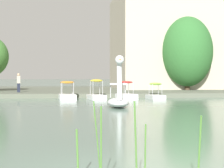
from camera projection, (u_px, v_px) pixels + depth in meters
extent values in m
cube|color=#5B6051|center=(85.00, 91.00, 45.93)|extent=(131.51, 26.04, 0.37)
ellipsoid|color=white|center=(118.00, 103.00, 23.22)|extent=(1.31, 2.76, 0.55)
cylinder|color=white|center=(119.00, 80.00, 22.32)|extent=(0.30, 0.64, 2.28)
sphere|color=white|center=(120.00, 60.00, 22.13)|extent=(0.50, 0.50, 0.49)
cone|color=yellow|center=(120.00, 60.00, 21.93)|extent=(0.28, 0.30, 0.27)
cube|color=white|center=(118.00, 84.00, 23.42)|extent=(1.00, 1.07, 0.08)
cylinder|color=silver|center=(111.00, 91.00, 23.40)|extent=(0.04, 0.04, 0.80)
cylinder|color=silver|center=(125.00, 91.00, 23.45)|extent=(0.04, 0.04, 0.80)
cube|color=white|center=(155.00, 97.00, 31.99)|extent=(1.35, 2.06, 0.31)
ellipsoid|color=#8CCC38|center=(155.00, 84.00, 31.97)|extent=(1.12, 1.16, 0.20)
cylinder|color=#B7B7BF|center=(149.00, 89.00, 32.29)|extent=(0.04, 0.04, 0.88)
cylinder|color=#B7B7BF|center=(158.00, 89.00, 32.47)|extent=(0.04, 0.04, 0.88)
cylinder|color=#B7B7BF|center=(152.00, 90.00, 31.49)|extent=(0.04, 0.04, 0.88)
cylinder|color=#B7B7BF|center=(162.00, 90.00, 31.67)|extent=(0.04, 0.04, 0.88)
cube|color=white|center=(126.00, 97.00, 31.50)|extent=(1.64, 2.16, 0.42)
ellipsoid|color=red|center=(126.00, 82.00, 31.48)|extent=(1.22, 1.43, 0.20)
cylinder|color=#B7B7BF|center=(120.00, 88.00, 31.83)|extent=(0.04, 0.04, 0.92)
cylinder|color=#B7B7BF|center=(129.00, 88.00, 32.07)|extent=(0.04, 0.04, 0.92)
cylinder|color=#B7B7BF|center=(124.00, 88.00, 30.90)|extent=(0.04, 0.04, 0.92)
cylinder|color=#B7B7BF|center=(133.00, 88.00, 31.14)|extent=(0.04, 0.04, 0.92)
cube|color=white|center=(96.00, 97.00, 31.30)|extent=(1.52, 2.18, 0.37)
ellipsoid|color=yellow|center=(96.00, 81.00, 31.28)|extent=(1.17, 1.24, 0.20)
cylinder|color=#B7B7BF|center=(90.00, 88.00, 31.57)|extent=(0.04, 0.04, 1.10)
cylinder|color=#B7B7BF|center=(100.00, 87.00, 31.80)|extent=(0.04, 0.04, 1.10)
cylinder|color=#B7B7BF|center=(93.00, 88.00, 30.77)|extent=(0.04, 0.04, 1.10)
cylinder|color=#B7B7BF|center=(103.00, 88.00, 31.00)|extent=(0.04, 0.04, 1.10)
cube|color=white|center=(67.00, 97.00, 31.16)|extent=(1.46, 2.41, 0.40)
ellipsoid|color=orange|center=(67.00, 82.00, 31.14)|extent=(1.23, 1.53, 0.20)
cylinder|color=#B7B7BF|center=(61.00, 88.00, 31.63)|extent=(0.04, 0.04, 0.93)
cylinder|color=#B7B7BF|center=(72.00, 88.00, 31.79)|extent=(0.04, 0.04, 0.93)
cylinder|color=#B7B7BF|center=(62.00, 89.00, 30.51)|extent=(0.04, 0.04, 0.93)
cylinder|color=#B7B7BF|center=(74.00, 88.00, 30.67)|extent=(0.04, 0.04, 0.93)
cylinder|color=#423323|center=(187.00, 73.00, 42.34)|extent=(0.53, 0.53, 3.57)
ellipsoid|color=#2D662D|center=(187.00, 52.00, 42.29)|extent=(6.26, 6.35, 7.37)
cube|color=#23283D|center=(19.00, 88.00, 35.88)|extent=(0.27, 0.27, 0.80)
cube|color=beige|center=(19.00, 80.00, 35.86)|extent=(0.30, 0.30, 0.67)
sphere|color=tan|center=(19.00, 75.00, 35.86)|extent=(0.23, 0.23, 0.23)
cube|color=#B2A893|center=(173.00, 42.00, 49.37)|extent=(14.52, 14.19, 11.37)
cylinder|color=#4C7F33|center=(77.00, 155.00, 6.85)|extent=(0.06, 0.04, 0.87)
cylinder|color=#4C7F33|center=(101.00, 149.00, 6.12)|extent=(0.03, 0.03, 1.32)
cylinder|color=#4C7F33|center=(199.00, 152.00, 6.36)|extent=(0.06, 0.13, 1.15)
cylinder|color=#4C7F33|center=(136.00, 146.00, 6.23)|extent=(0.08, 0.08, 1.39)
cylinder|color=#4C7F33|center=(145.00, 159.00, 6.07)|extent=(0.03, 0.10, 1.05)
cylinder|color=#4C7F33|center=(98.00, 144.00, 6.47)|extent=(0.15, 0.11, 1.37)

